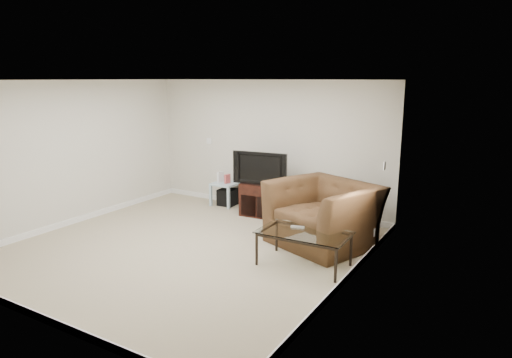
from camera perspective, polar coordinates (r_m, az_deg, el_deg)
The scene contains 18 objects.
floor at distance 7.10m, azimuth -8.53°, elevation -8.47°, with size 5.00×5.00×0.00m, color tan.
ceiling at distance 6.64m, azimuth -9.24°, elevation 12.12°, with size 5.00×5.00×0.00m, color white.
wall_back at distance 8.80m, azimuth 1.52°, elevation 4.16°, with size 5.00×0.02×2.50m, color silver.
wall_left at distance 8.55m, azimuth -21.94°, elevation 3.01°, with size 0.02×5.00×2.50m, color silver.
wall_right at distance 5.55m, azimuth 11.53°, elevation -1.06°, with size 0.02×5.00×2.50m, color silver.
plate_back at distance 9.55m, azimuth -5.89°, elevation 4.76°, with size 0.12×0.02×0.12m, color white.
plate_right_switch at distance 7.05m, azimuth 15.76°, elevation 1.60°, with size 0.02×0.09×0.13m, color white.
plate_right_outlet at distance 7.01m, azimuth 14.65°, elevation -6.45°, with size 0.02×0.08×0.12m, color white.
tv_stand at distance 8.54m, azimuth 0.81°, elevation -2.54°, with size 0.74×0.51×0.62m, color black, non-canonical shape.
dvd_player at distance 8.46m, azimuth 0.69°, elevation -1.26°, with size 0.37×0.26×0.05m, color black.
television at distance 8.38m, azimuth 0.73°, elevation 1.45°, with size 0.98×0.20×0.61m, color black.
side_table at distance 9.26m, azimuth -3.80°, elevation -1.86°, with size 0.48×0.48×0.46m, color silver, non-canonical shape.
subwoofer at distance 9.28m, azimuth -3.58°, elevation -2.27°, with size 0.33×0.33×0.33m, color black.
game_console at distance 9.24m, azimuth -4.49°, elevation 0.24°, with size 0.05×0.15×0.21m, color white.
game_case at distance 9.14m, azimuth -3.60°, elevation 0.03°, with size 0.05×0.14×0.18m, color #CC4C4C.
recliner at distance 7.05m, azimuth 8.47°, elevation -3.07°, with size 1.49×0.97×1.30m, color brown.
coffee_table at distance 6.35m, azimuth 5.98°, elevation -8.67°, with size 1.23×0.69×0.48m, color black, non-canonical shape.
remote at distance 6.43m, azimuth 5.23°, elevation -5.98°, with size 0.19×0.05×0.02m, color #B2B2B7.
Camera 1 is at (4.24, -5.11, 2.53)m, focal length 32.00 mm.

